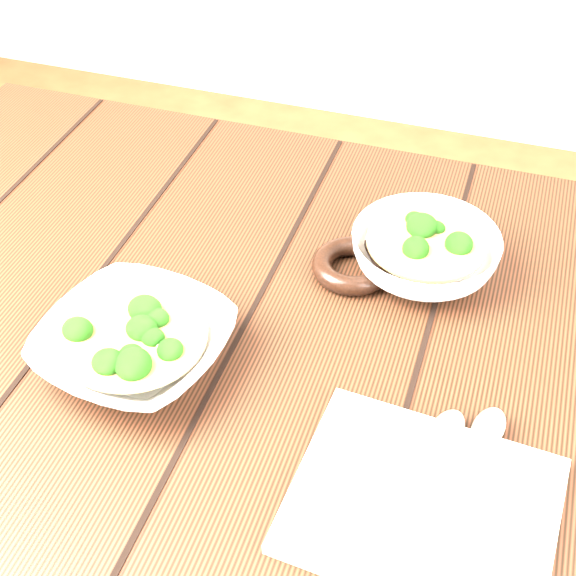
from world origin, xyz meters
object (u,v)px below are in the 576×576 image
at_px(table, 267,389).
at_px(trivet, 352,266).
at_px(soup_bowl_front, 135,343).
at_px(soup_bowl_back, 424,253).
at_px(napkin, 423,505).

relative_size(table, trivet, 12.15).
bearing_deg(soup_bowl_front, table, 42.13).
relative_size(soup_bowl_front, soup_bowl_back, 1.25).
xyz_separation_m(table, napkin, (0.22, -0.19, 0.13)).
bearing_deg(table, soup_bowl_front, -137.87).
bearing_deg(napkin, table, 143.30).
xyz_separation_m(table, trivet, (0.07, 0.11, 0.13)).
relative_size(table, soup_bowl_front, 5.32).
height_order(table, trivet, trivet).
relative_size(soup_bowl_front, trivet, 2.28).
height_order(soup_bowl_back, napkin, soup_bowl_back).
distance_m(soup_bowl_front, napkin, 0.34).
distance_m(soup_bowl_back, napkin, 0.34).
distance_m(table, trivet, 0.19).
relative_size(table, napkin, 5.08).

